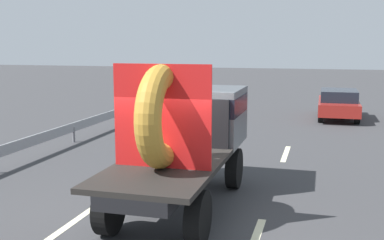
{
  "coord_description": "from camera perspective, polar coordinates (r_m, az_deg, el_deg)",
  "views": [
    {
      "loc": [
        3.07,
        -8.99,
        3.49
      ],
      "look_at": [
        0.21,
        1.33,
        1.77
      ],
      "focal_mm": 44.39,
      "sensor_mm": 36.0,
      "label": 1
    }
  ],
  "objects": [
    {
      "name": "lane_dash_right_far",
      "position": [
        15.56,
        11.2,
        -3.99
      ],
      "size": [
        0.16,
        2.26,
        0.01
      ],
      "primitive_type": "cube",
      "rotation": [
        0.0,
        0.0,
        1.57
      ],
      "color": "beige",
      "rests_on": "ground_plane"
    },
    {
      "name": "lane_dash_left_far",
      "position": [
        16.08,
        -1.73,
        -3.39
      ],
      "size": [
        0.16,
        2.38,
        0.01
      ],
      "primitive_type": "cube",
      "rotation": [
        0.0,
        0.0,
        1.57
      ],
      "color": "beige",
      "rests_on": "ground_plane"
    },
    {
      "name": "distant_sedan",
      "position": [
        23.31,
        17.19,
        1.94
      ],
      "size": [
        1.8,
        4.2,
        1.37
      ],
      "color": "black",
      "rests_on": "ground_plane"
    },
    {
      "name": "flatbed_truck",
      "position": [
        10.65,
        -0.35,
        -1.11
      ],
      "size": [
        2.02,
        5.48,
        3.13
      ],
      "color": "black",
      "rests_on": "ground_plane"
    },
    {
      "name": "ground_plane",
      "position": [
        10.12,
        -3.2,
        -11.05
      ],
      "size": [
        120.0,
        120.0,
        0.0
      ],
      "primitive_type": "plane",
      "color": "#38383A"
    },
    {
      "name": "guardrail",
      "position": [
        19.34,
        -10.93,
        0.17
      ],
      "size": [
        0.1,
        17.26,
        0.71
      ],
      "color": "gray",
      "rests_on": "ground_plane"
    },
    {
      "name": "lane_dash_left_near",
      "position": [
        9.56,
        -15.29,
        -12.58
      ],
      "size": [
        0.16,
        2.96,
        0.01
      ],
      "primitive_type": "cube",
      "rotation": [
        0.0,
        0.0,
        1.57
      ],
      "color": "beige",
      "rests_on": "ground_plane"
    }
  ]
}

